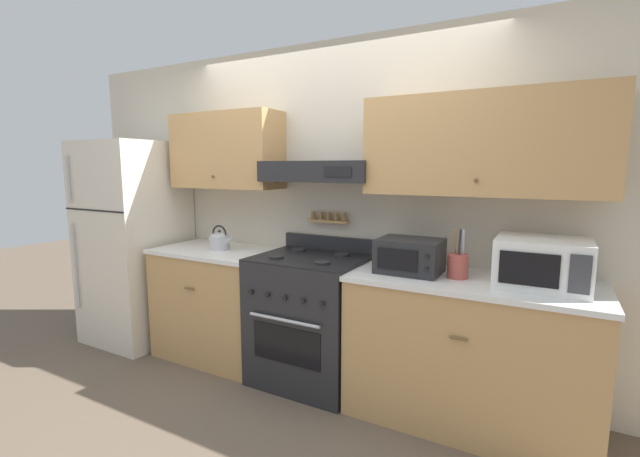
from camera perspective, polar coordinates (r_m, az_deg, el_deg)
The scene contains 10 objects.
ground_plane at distance 3.22m, azimuth -4.45°, elevation -21.73°, with size 16.00×16.00×0.00m, color brown.
wall_back at distance 3.29m, azimuth 2.66°, elevation 5.12°, with size 5.20×0.46×2.55m.
counter_left at distance 3.79m, azimuth -13.32°, elevation -9.52°, with size 1.01×0.67×0.93m.
counter_right at distance 2.92m, azimuth 19.08°, elevation -15.20°, with size 1.47×0.67×0.93m.
stove_range at distance 3.26m, azimuth -1.35°, elevation -11.93°, with size 0.79×0.69×1.06m.
refrigerator at distance 4.32m, azimuth -23.47°, elevation -1.67°, with size 0.78×0.78×1.83m.
tea_kettle at distance 3.63m, azimuth -13.22°, elevation -1.54°, with size 0.22×0.17×0.20m.
microwave at distance 2.72m, azimuth 27.50°, elevation -4.10°, with size 0.49×0.41×0.28m.
utensil_crock at distance 2.76m, azimuth 17.88°, elevation -4.68°, with size 0.12×0.12×0.30m.
toaster_oven at distance 2.83m, azimuth 11.87°, elevation -3.57°, with size 0.40×0.33×0.22m.
Camera 1 is at (1.54, -2.32, 1.60)m, focal length 24.00 mm.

